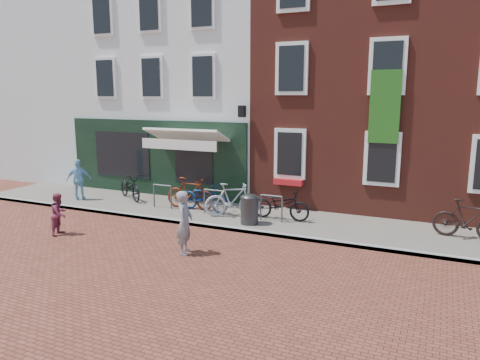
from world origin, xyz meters
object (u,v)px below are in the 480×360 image
at_px(bicycle_2, 204,197).
at_px(bicycle_4, 281,204).
at_px(litter_bin, 249,207).
at_px(bicycle_0, 130,186).
at_px(boy, 59,214).
at_px(cafe_person, 79,180).
at_px(bicycle_5, 468,220).
at_px(bicycle_1, 190,193).
at_px(bicycle_3, 233,200).
at_px(woman, 185,223).

height_order(bicycle_2, bicycle_4, same).
bearing_deg(bicycle_2, litter_bin, -104.66).
height_order(bicycle_0, bicycle_2, same).
xyz_separation_m(boy, cafe_person, (-2.35, 3.27, 0.25)).
bearing_deg(bicycle_5, bicycle_1, 101.24).
distance_m(bicycle_0, bicycle_3, 4.58).
bearing_deg(bicycle_3, boy, 102.04).
height_order(cafe_person, bicycle_1, cafe_person).
bearing_deg(bicycle_1, cafe_person, 95.65).
height_order(woman, cafe_person, woman).
xyz_separation_m(litter_bin, bicycle_3, (-0.83, 0.57, 0.03)).
xyz_separation_m(bicycle_2, bicycle_3, (1.15, -0.19, 0.05)).
bearing_deg(litter_bin, bicycle_2, 158.81).
bearing_deg(bicycle_4, litter_bin, 139.74).
xyz_separation_m(bicycle_0, bicycle_3, (4.54, -0.61, 0.05)).
height_order(litter_bin, boy, boy).
distance_m(bicycle_2, bicycle_5, 7.96).
relative_size(bicycle_1, bicycle_2, 0.97).
height_order(woman, bicycle_4, woman).
height_order(woman, boy, woman).
bearing_deg(bicycle_3, cafe_person, 61.92).
height_order(bicycle_1, bicycle_5, same).
relative_size(bicycle_2, bicycle_3, 1.03).
bearing_deg(boy, cafe_person, 22.63).
xyz_separation_m(woman, bicycle_2, (-1.42, 3.59, -0.22)).
bearing_deg(boy, litter_bin, -71.09).
xyz_separation_m(boy, bicycle_0, (-0.69, 4.11, -0.02)).
distance_m(litter_bin, boy, 5.52).
xyz_separation_m(woman, boy, (-4.13, -0.10, -0.20)).
bearing_deg(boy, bicycle_0, -3.62).
bearing_deg(bicycle_4, boy, 124.76).
height_order(litter_bin, bicycle_1, bicycle_1).
distance_m(woman, bicycle_1, 4.17).
relative_size(boy, cafe_person, 0.80).
relative_size(woman, boy, 1.34).
bearing_deg(boy, bicycle_3, -60.82).
relative_size(bicycle_0, bicycle_1, 1.03).
xyz_separation_m(litter_bin, boy, (-4.68, -2.93, -0.01)).
xyz_separation_m(bicycle_1, bicycle_2, (0.59, -0.06, -0.05)).
distance_m(boy, bicycle_5, 11.38).
bearing_deg(bicycle_3, bicycle_1, 51.30).
relative_size(cafe_person, bicycle_0, 0.81).
relative_size(bicycle_1, bicycle_5, 1.00).
relative_size(bicycle_1, bicycle_3, 1.00).
xyz_separation_m(boy, bicycle_5, (10.66, 3.99, 0.04)).
height_order(bicycle_1, bicycle_4, bicycle_1).
distance_m(woman, cafe_person, 7.21).
distance_m(woman, bicycle_4, 3.88).
height_order(boy, bicycle_0, boy).
height_order(cafe_person, bicycle_5, cafe_person).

